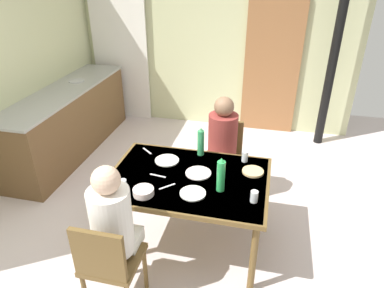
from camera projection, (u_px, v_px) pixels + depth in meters
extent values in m
plane|color=silver|center=(160.00, 229.00, 3.52)|extent=(7.01, 7.01, 0.00)
cube|color=beige|center=(212.00, 43.00, 5.22)|extent=(4.25, 0.10, 2.58)
cube|color=beige|center=(0.00, 72.00, 3.90)|extent=(0.10, 4.04, 2.58)
cube|color=#9A643B|center=(272.00, 67.00, 5.10)|extent=(0.80, 0.05, 2.00)
cylinder|color=black|center=(334.00, 55.00, 4.58)|extent=(0.12, 0.12, 2.58)
cube|color=white|center=(120.00, 53.00, 5.52)|extent=(0.90, 0.03, 2.17)
cube|color=brown|center=(68.00, 122.00, 4.76)|extent=(0.60, 2.34, 0.87)
cube|color=#9E9E99|center=(63.00, 91.00, 4.54)|extent=(0.61, 2.39, 0.03)
cylinder|color=#B7B7BC|center=(76.00, 81.00, 4.83)|extent=(0.21, 0.21, 0.01)
cube|color=brown|center=(188.00, 179.00, 3.05)|extent=(1.39, 0.99, 0.04)
cube|color=#EDB56C|center=(188.00, 177.00, 3.04)|extent=(1.34, 0.95, 0.00)
cylinder|color=brown|center=(105.00, 233.00, 2.98)|extent=(0.06, 0.06, 0.69)
cylinder|color=brown|center=(253.00, 258.00, 2.73)|extent=(0.06, 0.06, 0.69)
cylinder|color=brown|center=(141.00, 178.00, 3.71)|extent=(0.06, 0.06, 0.69)
cylinder|color=brown|center=(260.00, 195.00, 3.46)|extent=(0.06, 0.06, 0.69)
cube|color=brown|center=(113.00, 259.00, 2.58)|extent=(0.40, 0.40, 0.04)
cube|color=brown|center=(99.00, 257.00, 2.33)|extent=(0.38, 0.04, 0.42)
cylinder|color=brown|center=(106.00, 262.00, 2.88)|extent=(0.04, 0.04, 0.41)
cylinder|color=brown|center=(145.00, 269.00, 2.81)|extent=(0.04, 0.04, 0.41)
cube|color=brown|center=(222.00, 162.00, 3.80)|extent=(0.40, 0.40, 0.04)
cube|color=brown|center=(225.00, 138.00, 3.85)|extent=(0.38, 0.04, 0.42)
cylinder|color=brown|center=(234.00, 192.00, 3.73)|extent=(0.04, 0.04, 0.41)
cylinder|color=brown|center=(203.00, 188.00, 3.80)|extent=(0.04, 0.04, 0.41)
cylinder|color=brown|center=(238.00, 175.00, 4.02)|extent=(0.04, 0.04, 0.41)
cylinder|color=brown|center=(209.00, 171.00, 4.09)|extent=(0.04, 0.04, 0.41)
cube|color=silver|center=(121.00, 238.00, 2.69)|extent=(0.30, 0.22, 0.12)
cylinder|color=silver|center=(112.00, 221.00, 2.47)|extent=(0.30, 0.30, 0.52)
sphere|color=beige|center=(106.00, 180.00, 2.31)|extent=(0.20, 0.20, 0.20)
cube|color=brown|center=(220.00, 165.00, 3.63)|extent=(0.30, 0.22, 0.12)
cylinder|color=maroon|center=(223.00, 138.00, 3.60)|extent=(0.30, 0.30, 0.52)
sphere|color=#846047|center=(224.00, 107.00, 3.44)|extent=(0.20, 0.20, 0.20)
cylinder|color=#339757|center=(201.00, 143.00, 3.33)|extent=(0.06, 0.06, 0.25)
cone|color=#3D8B54|center=(201.00, 129.00, 3.26)|extent=(0.05, 0.05, 0.04)
cylinder|color=green|center=(221.00, 176.00, 2.81)|extent=(0.07, 0.07, 0.27)
cone|color=green|center=(222.00, 160.00, 2.74)|extent=(0.05, 0.05, 0.04)
cylinder|color=silver|center=(143.00, 192.00, 2.80)|extent=(0.17, 0.17, 0.05)
cylinder|color=white|center=(193.00, 193.00, 2.82)|extent=(0.21, 0.21, 0.01)
cylinder|color=white|center=(198.00, 173.00, 3.09)|extent=(0.23, 0.23, 0.01)
cylinder|color=white|center=(167.00, 160.00, 3.28)|extent=(0.23, 0.23, 0.01)
cylinder|color=silver|center=(254.00, 197.00, 2.71)|extent=(0.06, 0.06, 0.10)
cylinder|color=silver|center=(245.00, 156.00, 3.25)|extent=(0.06, 0.06, 0.10)
cylinder|color=silver|center=(123.00, 185.00, 2.85)|extent=(0.06, 0.06, 0.09)
cylinder|color=#DBB77A|center=(253.00, 171.00, 3.10)|extent=(0.19, 0.19, 0.02)
cube|color=silver|center=(158.00, 176.00, 3.06)|extent=(0.15, 0.04, 0.00)
cube|color=silver|center=(147.00, 151.00, 3.44)|extent=(0.13, 0.11, 0.00)
cube|color=silver|center=(167.00, 186.00, 2.91)|extent=(0.12, 0.12, 0.00)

